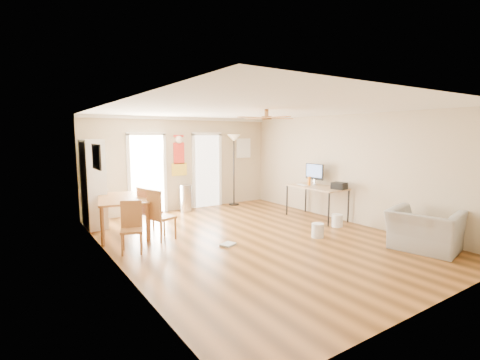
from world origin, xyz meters
TOP-DOWN VIEW (x-y plane):
  - floor at (0.00, 0.00)m, footprint 7.00×7.00m
  - ceiling at (0.00, 0.00)m, footprint 5.50×7.00m
  - wall_back at (0.00, 3.50)m, footprint 5.50×0.04m
  - wall_front at (0.00, -3.50)m, footprint 5.50×0.04m
  - wall_left at (-2.75, 0.00)m, footprint 0.04×7.00m
  - wall_right at (2.75, 0.00)m, footprint 0.04×7.00m
  - crown_molding at (0.00, 0.00)m, footprint 5.50×7.00m
  - kitchen_doorway at (-1.05, 3.48)m, footprint 0.90×0.10m
  - bathroom_doorway at (0.75, 3.48)m, footprint 0.80×0.10m
  - wall_decal at (-0.13, 3.48)m, footprint 0.46×0.03m
  - ac_grille at (2.05, 3.47)m, footprint 0.50×0.04m
  - framed_poster at (-2.73, 1.40)m, footprint 0.04×0.66m
  - ceiling_fan at (0.00, -0.30)m, footprint 1.24×1.24m
  - bookshelf at (-2.53, 2.86)m, footprint 0.60×0.97m
  - dining_table at (-2.15, 1.87)m, footprint 1.27×1.76m
  - dining_chair_right_a at (-1.60, 1.75)m, footprint 0.47×0.47m
  - dining_chair_right_b at (-1.60, 1.03)m, footprint 0.53×0.53m
  - dining_chair_near at (-2.36, 0.57)m, footprint 0.48×0.48m
  - trash_can at (-0.08, 3.17)m, footprint 0.35×0.35m
  - torchiere_lamp at (1.53, 3.23)m, footprint 0.51×0.51m
  - computer_desk at (2.32, 0.59)m, footprint 0.77×1.53m
  - imac at (2.47, 0.83)m, footprint 0.24×0.59m
  - keyboard at (2.20, 0.98)m, footprint 0.21×0.40m
  - printer at (2.45, -0.02)m, footprint 0.33×0.36m
  - orange_bottle at (2.30, 0.84)m, footprint 0.09×0.09m
  - wastebasket_a at (1.13, -0.62)m, footprint 0.31×0.31m
  - wastebasket_b at (2.13, -0.26)m, footprint 0.29×0.29m
  - floor_cloth at (-0.71, -0.05)m, footprint 0.34×0.31m
  - armchair at (2.15, -2.28)m, footprint 1.25×1.35m

SIDE VIEW (x-z plane):
  - floor at x=0.00m, z-range 0.00..0.00m
  - floor_cloth at x=-0.71m, z-range 0.00..0.04m
  - wastebasket_a at x=1.13m, z-range 0.00..0.29m
  - wastebasket_b at x=2.13m, z-range 0.00..0.29m
  - trash_can at x=-0.08m, z-range 0.00..0.75m
  - armchair at x=2.15m, z-range 0.00..0.75m
  - dining_table at x=-2.15m, z-range 0.00..0.80m
  - computer_desk at x=2.32m, z-range 0.00..0.82m
  - dining_chair_near at x=-2.36m, z-range 0.00..0.92m
  - dining_chair_right_a at x=-1.60m, z-range 0.00..0.98m
  - dining_chair_right_b at x=-1.60m, z-range 0.00..1.03m
  - keyboard at x=2.20m, z-range 0.82..0.83m
  - printer at x=2.45m, z-range 0.82..0.98m
  - orange_bottle at x=2.30m, z-range 0.82..1.05m
  - bookshelf at x=-2.53m, z-range 0.00..2.01m
  - kitchen_doorway at x=-1.05m, z-range 0.00..2.10m
  - bathroom_doorway at x=0.75m, z-range 0.00..2.10m
  - torchiere_lamp at x=1.53m, z-range 0.00..2.12m
  - imac at x=2.47m, z-range 0.82..1.37m
  - wall_back at x=0.00m, z-range 0.00..2.60m
  - wall_front at x=0.00m, z-range 0.00..2.60m
  - wall_left at x=-2.75m, z-range 0.00..2.60m
  - wall_right at x=2.75m, z-range 0.00..2.60m
  - wall_decal at x=-0.13m, z-range 1.00..2.10m
  - ac_grille at x=2.05m, z-range 1.40..2.00m
  - framed_poster at x=-2.73m, z-range 1.46..1.94m
  - ceiling_fan at x=0.00m, z-range 2.33..2.53m
  - crown_molding at x=0.00m, z-range 2.52..2.60m
  - ceiling at x=0.00m, z-range 2.60..2.60m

